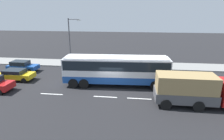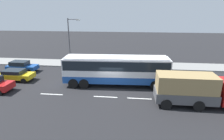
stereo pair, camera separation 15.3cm
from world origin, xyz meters
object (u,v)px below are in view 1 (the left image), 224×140
at_px(cargo_truck, 197,89).
at_px(coach_bus, 116,68).
at_px(car_yellow_taxi, 16,74).
at_px(pedestrian_near_curb, 99,59).
at_px(car_blue_saloon, 22,66).
at_px(street_lamp, 71,39).

bearing_deg(cargo_truck, coach_bus, 152.20).
xyz_separation_m(coach_bus, cargo_truck, (7.67, -4.04, -0.53)).
distance_m(coach_bus, car_yellow_taxi, 12.65).
bearing_deg(car_yellow_taxi, coach_bus, -1.00).
distance_m(coach_bus, pedestrian_near_curb, 8.45).
distance_m(car_blue_saloon, street_lamp, 7.91).
relative_size(car_yellow_taxi, pedestrian_near_curb, 2.52).
xyz_separation_m(car_yellow_taxi, street_lamp, (5.07, 6.67, 3.52)).
xyz_separation_m(coach_bus, pedestrian_near_curb, (-3.37, 7.68, -0.97)).
distance_m(pedestrian_near_curb, street_lamp, 5.24).
relative_size(coach_bus, street_lamp, 1.68).
distance_m(car_yellow_taxi, car_blue_saloon, 3.79).
height_order(cargo_truck, car_blue_saloon, cargo_truck).
bearing_deg(cargo_truck, pedestrian_near_curb, 133.27).
bearing_deg(car_blue_saloon, street_lamp, 26.98).
height_order(car_blue_saloon, street_lamp, street_lamp).
bearing_deg(car_yellow_taxi, car_blue_saloon, 110.18).
height_order(cargo_truck, street_lamp, street_lamp).
height_order(coach_bus, car_blue_saloon, coach_bus).
relative_size(coach_bus, car_blue_saloon, 2.82).
relative_size(car_blue_saloon, street_lamp, 0.59).
xyz_separation_m(car_blue_saloon, street_lamp, (6.39, 3.12, 3.48)).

